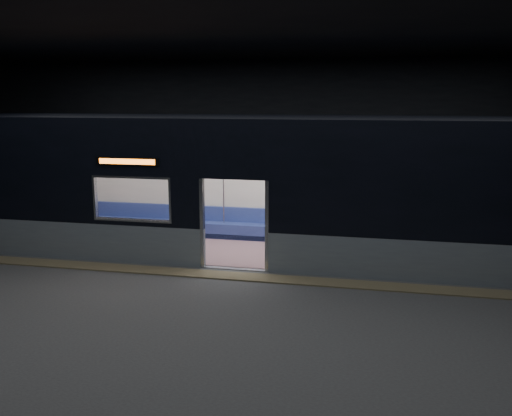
% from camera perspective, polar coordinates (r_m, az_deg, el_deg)
% --- Properties ---
extents(station_floor, '(24.00, 14.00, 0.01)m').
position_cam_1_polar(station_floor, '(11.31, -3.57, -8.10)').
color(station_floor, '#47494C').
rests_on(station_floor, ground).
extents(station_envelope, '(24.00, 14.00, 5.00)m').
position_cam_1_polar(station_envelope, '(10.65, -3.82, 10.82)').
color(station_envelope, black).
rests_on(station_envelope, station_floor).
extents(tactile_strip, '(22.80, 0.50, 0.03)m').
position_cam_1_polar(tactile_strip, '(11.81, -2.86, -7.14)').
color(tactile_strip, '#8C7F59').
rests_on(tactile_strip, station_floor).
extents(metro_car, '(18.00, 3.04, 3.35)m').
position_cam_1_polar(metro_car, '(13.26, -0.75, 3.10)').
color(metro_car, '#8898A2').
rests_on(metro_car, station_floor).
extents(passenger, '(0.42, 0.73, 1.44)m').
position_cam_1_polar(passenger, '(14.15, 15.19, -0.98)').
color(passenger, black).
rests_on(passenger, metro_car).
extents(handbag, '(0.34, 0.31, 0.15)m').
position_cam_1_polar(handbag, '(13.94, 15.33, -1.71)').
color(handbag, black).
rests_on(handbag, passenger).
extents(transit_map, '(1.08, 0.03, 0.70)m').
position_cam_1_polar(transit_map, '(14.31, 14.16, 1.97)').
color(transit_map, white).
rests_on(transit_map, metro_car).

